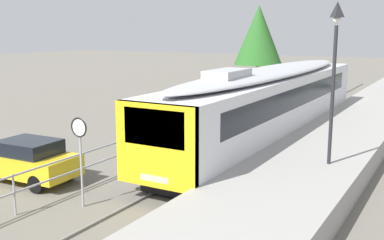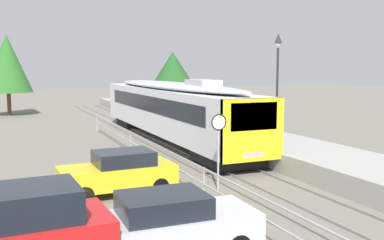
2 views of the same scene
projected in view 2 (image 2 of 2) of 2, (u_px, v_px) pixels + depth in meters
name	position (u px, v px, depth m)	size (l,w,h in m)	color
ground_plane	(132.00, 152.00, 23.63)	(160.00, 160.00, 0.00)	#6B665B
track_rails	(183.00, 147.00, 24.79)	(3.20, 60.00, 0.14)	#6B665B
commuter_train	(170.00, 107.00, 26.56)	(2.82, 19.82, 3.74)	silver
station_platform	(234.00, 136.00, 26.00)	(3.90, 60.00, 0.90)	#999691
platform_lamp_mid_platform	(278.00, 65.00, 23.00)	(0.34, 0.34, 5.35)	#232328
speed_limit_sign	(219.00, 132.00, 15.96)	(0.61, 0.10, 2.81)	#9EA0A5
carpark_fence	(204.00, 178.00, 14.26)	(0.06, 36.06, 1.25)	#9EA0A5
parked_hatchback_silver	(171.00, 224.00, 10.37)	(4.03, 1.83, 1.53)	#B7BABF
parked_hatchback_yellow	(119.00, 172.00, 15.58)	(4.08, 1.94, 1.53)	gold
tree_behind_carpark	(7.00, 64.00, 41.25)	(4.47, 4.47, 7.62)	brown
tree_behind_station_far	(173.00, 74.00, 43.85)	(5.50, 5.50, 6.09)	brown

